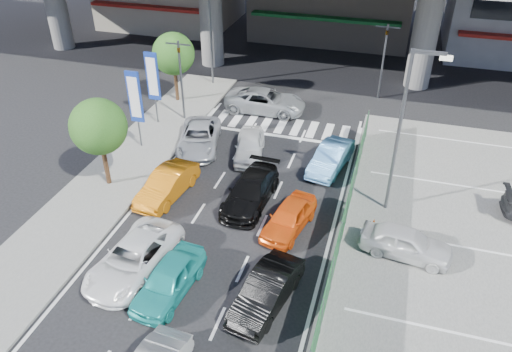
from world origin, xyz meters
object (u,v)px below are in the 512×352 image
(taxi_orange_left, at_px, (167,185))
(sedan_black_mid, at_px, (251,191))
(street_lamp_left, at_px, (212,20))
(signboard_far, at_px, (153,79))
(traffic_light_right, at_px, (386,43))
(taxi_orange_right, at_px, (289,217))
(traffic_cone, at_px, (373,224))
(tree_far, at_px, (173,54))
(signboard_near, at_px, (135,99))
(tree_near, at_px, (98,127))
(sedan_white_mid_left, at_px, (134,258))
(taxi_teal_mid, at_px, (169,279))
(wagon_silver_front_left, at_px, (199,138))
(crossing_wagon_silver, at_px, (265,101))
(hatch_black_mid_right, at_px, (267,291))
(parked_sedan_white, at_px, (406,243))
(street_lamp_right, at_px, (405,121))
(traffic_light_left, at_px, (180,61))
(kei_truck_front_right, at_px, (331,158))
(sedan_white_front_mid, at_px, (250,146))

(taxi_orange_left, xyz_separation_m, sedan_black_mid, (4.15, 0.66, -0.01))
(street_lamp_left, height_order, signboard_far, street_lamp_left)
(traffic_light_right, relative_size, taxi_orange_left, 1.24)
(taxi_orange_right, bearing_deg, sedan_black_mid, 159.48)
(traffic_cone, bearing_deg, tree_far, 144.03)
(signboard_near, xyz_separation_m, tree_near, (0.20, -3.99, 0.32))
(sedan_white_mid_left, relative_size, taxi_teal_mid, 1.25)
(taxi_orange_left, height_order, wagon_silver_front_left, taxi_orange_left)
(street_lamp_left, distance_m, traffic_cone, 19.49)
(signboard_near, distance_m, signboard_far, 3.03)
(tree_far, relative_size, crossing_wagon_silver, 0.91)
(taxi_orange_right, distance_m, wagon_silver_front_left, 8.88)
(signboard_far, xyz_separation_m, crossing_wagon_silver, (6.08, 3.71, -2.33))
(hatch_black_mid_right, bearing_deg, signboard_far, 142.10)
(parked_sedan_white, bearing_deg, street_lamp_right, 22.25)
(taxi_teal_mid, bearing_deg, traffic_cone, 45.40)
(parked_sedan_white, bearing_deg, sedan_white_mid_left, 118.79)
(street_lamp_left, xyz_separation_m, signboard_far, (-1.27, -7.01, -1.71))
(signboard_far, relative_size, wagon_silver_front_left, 0.98)
(street_lamp_right, xyz_separation_m, taxi_orange_right, (-4.35, -2.85, -4.13))
(traffic_light_left, distance_m, parked_sedan_white, 17.25)
(wagon_silver_front_left, bearing_deg, street_lamp_right, -29.38)
(traffic_light_right, relative_size, street_lamp_left, 0.65)
(signboard_far, bearing_deg, signboard_near, -82.41)
(tree_far, bearing_deg, hatch_black_mid_right, -55.87)
(signboard_far, xyz_separation_m, sedan_white_mid_left, (4.98, -12.34, -2.37))
(hatch_black_mid_right, bearing_deg, signboard_near, 148.83)
(street_lamp_left, xyz_separation_m, traffic_cone, (12.90, -13.93, -4.39))
(signboard_far, bearing_deg, street_lamp_right, -18.68)
(tree_far, relative_size, taxi_orange_right, 1.27)
(street_lamp_left, height_order, sedan_black_mid, street_lamp_left)
(traffic_light_left, distance_m, tree_far, 3.02)
(kei_truck_front_right, bearing_deg, parked_sedan_white, -44.33)
(traffic_light_left, height_order, signboard_far, traffic_light_left)
(traffic_light_right, bearing_deg, signboard_far, -148.57)
(parked_sedan_white, bearing_deg, street_lamp_left, 50.89)
(street_lamp_left, bearing_deg, street_lamp_right, -41.63)
(traffic_light_left, xyz_separation_m, traffic_cone, (12.77, -7.93, -3.56))
(tree_far, distance_m, taxi_orange_right, 15.79)
(street_lamp_right, bearing_deg, wagon_silver_front_left, 165.29)
(street_lamp_right, distance_m, kei_truck_front_right, 6.03)
(signboard_far, bearing_deg, parked_sedan_white, -27.76)
(sedan_white_mid_left, distance_m, taxi_orange_right, 7.07)
(traffic_light_left, xyz_separation_m, signboard_far, (-1.40, -1.01, -0.87))
(traffic_light_left, distance_m, taxi_orange_left, 9.09)
(wagon_silver_front_left, bearing_deg, street_lamp_left, 90.13)
(taxi_orange_right, xyz_separation_m, sedan_white_front_mid, (-3.65, 5.70, 0.03))
(kei_truck_front_right, bearing_deg, sedan_white_mid_left, -111.26)
(signboard_far, height_order, parked_sedan_white, signboard_far)
(wagon_silver_front_left, bearing_deg, parked_sedan_white, -41.88)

